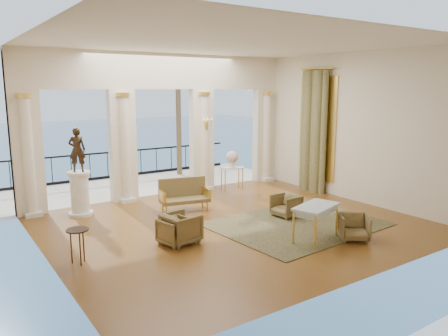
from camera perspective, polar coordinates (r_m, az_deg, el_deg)
floor at (r=11.28m, az=1.20°, el=-7.36°), size 9.00×9.00×0.00m
room_walls at (r=9.86m, az=5.04°, el=7.08°), size 9.00×9.00×9.00m
arcade at (r=14.06m, az=-7.84°, el=6.83°), size 9.00×0.56×4.50m
terrace at (r=16.22m, az=-10.70°, el=-2.18°), size 10.00×3.60×0.10m
balustrade at (r=17.58m, az=-12.83°, el=0.25°), size 9.00×0.06×1.03m
palm_tree at (r=17.43m, az=-6.07°, el=12.53°), size 2.00×2.00×4.50m
curtain at (r=14.74m, az=11.57°, el=4.69°), size 0.33×1.40×4.09m
window_frame at (r=14.87m, az=12.09°, el=5.03°), size 0.04×1.60×3.40m
wall_sconce at (r=14.49m, az=-2.25°, el=5.62°), size 0.30×0.11×0.33m
rug at (r=11.41m, az=9.51°, el=-7.24°), size 4.28×3.44×0.02m
armchair_a at (r=9.89m, az=-6.37°, el=-8.04°), size 0.76×0.73×0.66m
armchair_b at (r=10.52m, az=16.65°, el=-7.25°), size 0.88×0.87×0.66m
armchair_c at (r=11.96m, az=8.13°, el=-4.75°), size 0.65×0.69×0.67m
armchair_d at (r=9.95m, az=-5.61°, el=-7.62°), size 0.79×0.82×0.75m
settee at (r=12.50m, az=-5.27°, el=-3.46°), size 1.48×0.88×0.92m
game_table at (r=10.18m, az=11.94°, el=-5.27°), size 1.34×0.99×0.82m
pedestal at (r=12.55m, az=-18.32°, el=-3.28°), size 0.66×0.66×1.22m
statue at (r=12.33m, az=-18.65°, el=2.28°), size 0.51×0.43×1.19m
console_table at (r=14.88m, az=1.06°, el=-0.40°), size 0.88×0.60×0.78m
urn at (r=14.80m, az=1.07°, el=1.32°), size 0.42×0.42×0.56m
side_table at (r=9.16m, az=-18.59°, el=-8.18°), size 0.44×0.44×0.71m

